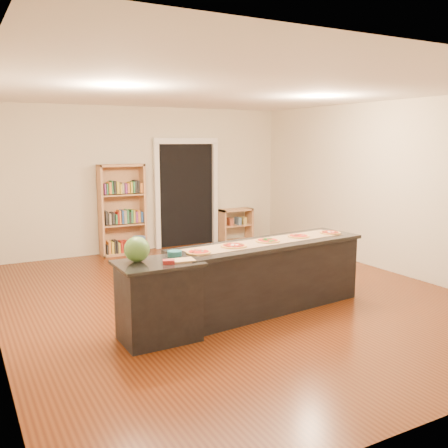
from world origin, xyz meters
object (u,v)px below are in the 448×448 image
waste_bin (139,246)px  watermelon (137,249)px  side_counter (158,301)px  bookshelf (122,210)px  kitchen_island (268,275)px  low_shelf (236,225)px

waste_bin → watermelon: size_ratio=1.30×
side_counter → watermelon: size_ratio=3.21×
bookshelf → waste_bin: size_ratio=4.81×
kitchen_island → low_shelf: (1.82, 3.97, -0.09)m
side_counter → waste_bin: side_counter is taller
kitchen_island → waste_bin: bearing=90.7°
low_shelf → watermelon: (-3.62, -4.16, 0.66)m
side_counter → bookshelf: 4.38m
low_shelf → watermelon: size_ratio=2.58×
side_counter → low_shelf: bearing=50.5°
bookshelf → watermelon: (-1.12, -4.16, 0.15)m
kitchen_island → watermelon: (-1.80, -0.18, 0.57)m
side_counter → watermelon: watermelon is taller
bookshelf → side_counter: bearing=-102.3°
bookshelf → waste_bin: 0.76m
waste_bin → watermelon: watermelon is taller
waste_bin → low_shelf: bearing=5.6°
side_counter → waste_bin: (1.17, 4.04, -0.26)m
kitchen_island → bookshelf: bearing=93.7°
waste_bin → side_counter: bearing=-106.2°
waste_bin → kitchen_island: bearing=-83.3°
waste_bin → bookshelf: bearing=137.6°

